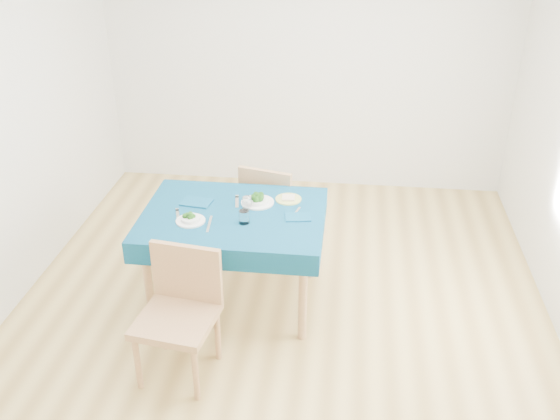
# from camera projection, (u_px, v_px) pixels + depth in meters

# --- Properties ---
(room_shell) EXTENTS (4.02, 4.52, 2.73)m
(room_shell) POSITION_uv_depth(u_px,v_px,m) (280.00, 143.00, 4.07)
(room_shell) COLOR #AA8947
(room_shell) RESTS_ON ground
(table) EXTENTS (1.30, 0.99, 0.76)m
(table) POSITION_uv_depth(u_px,v_px,m) (235.00, 258.00, 4.63)
(table) COLOR navy
(table) RESTS_ON ground
(chair_near) EXTENTS (0.54, 0.57, 1.17)m
(chair_near) POSITION_uv_depth(u_px,v_px,m) (174.00, 300.00, 3.83)
(chair_near) COLOR #A67A4E
(chair_near) RESTS_ON ground
(chair_far) EXTENTS (0.56, 0.59, 1.12)m
(chair_far) POSITION_uv_depth(u_px,v_px,m) (275.00, 193.00, 5.19)
(chair_far) COLOR #A67A4E
(chair_far) RESTS_ON ground
(bowl_near) EXTENTS (0.21, 0.21, 0.06)m
(bowl_near) POSITION_uv_depth(u_px,v_px,m) (190.00, 218.00, 4.33)
(bowl_near) COLOR white
(bowl_near) RESTS_ON table
(bowl_far) EXTENTS (0.24, 0.24, 0.07)m
(bowl_far) POSITION_uv_depth(u_px,v_px,m) (258.00, 199.00, 4.58)
(bowl_far) COLOR white
(bowl_far) RESTS_ON table
(fork_near) EXTENTS (0.08, 0.17, 0.00)m
(fork_near) POSITION_uv_depth(u_px,v_px,m) (178.00, 215.00, 4.43)
(fork_near) COLOR silver
(fork_near) RESTS_ON table
(knife_near) EXTENTS (0.04, 0.23, 0.00)m
(knife_near) POSITION_uv_depth(u_px,v_px,m) (209.00, 224.00, 4.31)
(knife_near) COLOR silver
(knife_near) RESTS_ON table
(fork_far) EXTENTS (0.06, 0.19, 0.00)m
(fork_far) POSITION_uv_depth(u_px,v_px,m) (237.00, 202.00, 4.61)
(fork_far) COLOR silver
(fork_far) RESTS_ON table
(knife_far) EXTENTS (0.07, 0.22, 0.00)m
(knife_far) POSITION_uv_depth(u_px,v_px,m) (295.00, 214.00, 4.44)
(knife_far) COLOR silver
(knife_far) RESTS_ON table
(napkin_near) EXTENTS (0.24, 0.18, 0.01)m
(napkin_near) POSITION_uv_depth(u_px,v_px,m) (197.00, 202.00, 4.59)
(napkin_near) COLOR navy
(napkin_near) RESTS_ON table
(napkin_far) EXTENTS (0.20, 0.15, 0.01)m
(napkin_far) POSITION_uv_depth(u_px,v_px,m) (298.00, 217.00, 4.39)
(napkin_far) COLOR navy
(napkin_far) RESTS_ON table
(tumbler_center) EXTENTS (0.07, 0.07, 0.09)m
(tumbler_center) POSITION_uv_depth(u_px,v_px,m) (247.00, 203.00, 4.51)
(tumbler_center) COLOR white
(tumbler_center) RESTS_ON table
(tumbler_side) EXTENTS (0.07, 0.07, 0.09)m
(tumbler_side) POSITION_uv_depth(u_px,v_px,m) (244.00, 217.00, 4.31)
(tumbler_side) COLOR white
(tumbler_side) RESTS_ON table
(side_plate) EXTENTS (0.19, 0.19, 0.01)m
(side_plate) POSITION_uv_depth(u_px,v_px,m) (288.00, 199.00, 4.64)
(side_plate) COLOR #BDC761
(side_plate) RESTS_ON table
(bread_slice) EXTENTS (0.10, 0.10, 0.01)m
(bread_slice) POSITION_uv_depth(u_px,v_px,m) (288.00, 198.00, 4.63)
(bread_slice) COLOR beige
(bread_slice) RESTS_ON side_plate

